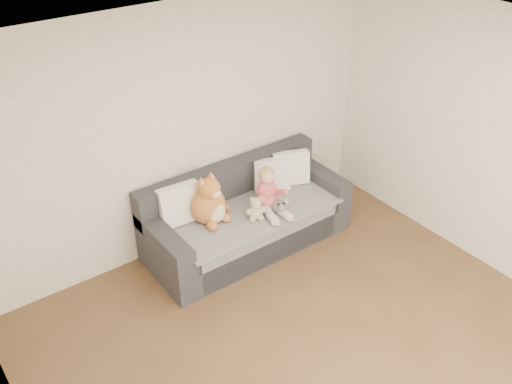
{
  "coord_description": "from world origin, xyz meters",
  "views": [
    {
      "loc": [
        -2.45,
        -2.05,
        3.85
      ],
      "look_at": [
        0.43,
        1.87,
        0.75
      ],
      "focal_mm": 40.0,
      "sensor_mm": 36.0,
      "label": 1
    }
  ],
  "objects_px": {
    "sofa": "(246,219)",
    "plush_cat": "(210,203)",
    "teddy_bear": "(256,210)",
    "toddler": "(268,193)",
    "sippy_cup": "(255,209)"
  },
  "relations": [
    {
      "from": "teddy_bear",
      "to": "toddler",
      "type": "bearing_deg",
      "value": 40.55
    },
    {
      "from": "toddler",
      "to": "plush_cat",
      "type": "relative_size",
      "value": 0.88
    },
    {
      "from": "sofa",
      "to": "plush_cat",
      "type": "xyz_separation_m",
      "value": [
        -0.44,
        0.01,
        0.37
      ]
    },
    {
      "from": "plush_cat",
      "to": "teddy_bear",
      "type": "distance_m",
      "value": 0.48
    },
    {
      "from": "sippy_cup",
      "to": "teddy_bear",
      "type": "bearing_deg",
      "value": -119.57
    },
    {
      "from": "sofa",
      "to": "plush_cat",
      "type": "height_order",
      "value": "plush_cat"
    },
    {
      "from": "sofa",
      "to": "teddy_bear",
      "type": "relative_size",
      "value": 8.25
    },
    {
      "from": "toddler",
      "to": "sippy_cup",
      "type": "xyz_separation_m",
      "value": [
        -0.16,
        0.02,
        -0.14
      ]
    },
    {
      "from": "sofa",
      "to": "plush_cat",
      "type": "distance_m",
      "value": 0.57
    },
    {
      "from": "sippy_cup",
      "to": "toddler",
      "type": "bearing_deg",
      "value": -5.3
    },
    {
      "from": "plush_cat",
      "to": "sippy_cup",
      "type": "relative_size",
      "value": 4.97
    },
    {
      "from": "toddler",
      "to": "teddy_bear",
      "type": "height_order",
      "value": "toddler"
    },
    {
      "from": "toddler",
      "to": "teddy_bear",
      "type": "relative_size",
      "value": 1.87
    },
    {
      "from": "toddler",
      "to": "plush_cat",
      "type": "height_order",
      "value": "plush_cat"
    },
    {
      "from": "plush_cat",
      "to": "teddy_bear",
      "type": "bearing_deg",
      "value": -44.88
    }
  ]
}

